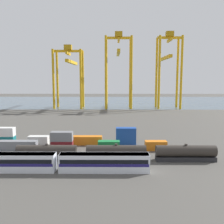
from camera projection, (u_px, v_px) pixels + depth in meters
ground_plane at (111, 123)px, 113.20m from camera, size 420.00×420.00×0.00m
harbour_water at (113, 102)px, 216.77m from camera, size 400.00×110.00×0.01m
passenger_train at (57, 162)px, 54.94m from camera, size 39.68×3.14×3.90m
freight_tank_row at (116, 153)px, 62.11m from camera, size 48.48×2.74×4.20m
shipping_container_2 at (15, 145)px, 71.50m from camera, size 12.10×2.44×2.60m
shipping_container_3 at (62, 145)px, 71.41m from camera, size 6.04×2.44×2.60m
shipping_container_4 at (62, 136)px, 71.06m from camera, size 6.04×2.44×2.60m
shipping_container_5 at (109, 145)px, 71.31m from camera, size 6.04×2.44×2.60m
shipping_container_6 at (156, 146)px, 71.21m from camera, size 6.04×2.44×2.60m
shipping_container_9 at (38, 140)px, 77.30m from camera, size 6.04×2.44×2.60m
shipping_container_10 at (82, 140)px, 77.20m from camera, size 12.10×2.44×2.60m
shipping_container_11 at (126, 140)px, 77.10m from camera, size 6.04×2.44×2.60m
shipping_container_12 at (126, 132)px, 76.76m from camera, size 6.04×2.44×2.60m
gantry_crane_west at (69, 69)px, 171.99m from camera, size 19.26×42.02×41.48m
gantry_crane_central at (118, 62)px, 169.82m from camera, size 17.94×35.48×49.84m
gantry_crane_east at (168, 63)px, 170.08m from camera, size 15.83×38.06×49.95m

